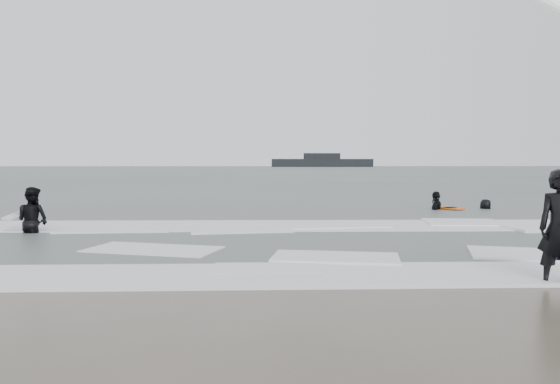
{
  "coord_description": "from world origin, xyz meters",
  "views": [
    {
      "loc": [
        -0.29,
        -9.61,
        1.96
      ],
      "look_at": [
        0.0,
        5.0,
        1.1
      ],
      "focal_mm": 35.0,
      "sensor_mm": 36.0,
      "label": 1
    }
  ],
  "objects_px": {
    "surfer_right_near": "(436,211)",
    "surfer_right_far": "(486,210)",
    "surfer_centre": "(559,286)",
    "surfer_wading": "(33,234)",
    "vessel_horizon": "(322,162)"
  },
  "relations": [
    {
      "from": "surfer_right_near",
      "to": "surfer_right_far",
      "type": "xyz_separation_m",
      "value": [
        2.0,
        0.16,
        0.0
      ]
    },
    {
      "from": "surfer_centre",
      "to": "surfer_right_far",
      "type": "distance_m",
      "value": 13.37
    },
    {
      "from": "surfer_wading",
      "to": "surfer_right_far",
      "type": "distance_m",
      "value": 16.15
    },
    {
      "from": "surfer_right_far",
      "to": "vessel_horizon",
      "type": "height_order",
      "value": "vessel_horizon"
    },
    {
      "from": "surfer_centre",
      "to": "surfer_right_far",
      "type": "relative_size",
      "value": 1.16
    },
    {
      "from": "surfer_right_near",
      "to": "vessel_horizon",
      "type": "height_order",
      "value": "vessel_horizon"
    },
    {
      "from": "surfer_centre",
      "to": "surfer_right_far",
      "type": "height_order",
      "value": "surfer_centre"
    },
    {
      "from": "surfer_centre",
      "to": "surfer_right_far",
      "type": "bearing_deg",
      "value": 84.34
    },
    {
      "from": "surfer_centre",
      "to": "vessel_horizon",
      "type": "distance_m",
      "value": 145.83
    },
    {
      "from": "surfer_centre",
      "to": "vessel_horizon",
      "type": "xyz_separation_m",
      "value": [
        10.29,
        145.46,
        1.43
      ]
    },
    {
      "from": "vessel_horizon",
      "to": "surfer_wading",
      "type": "bearing_deg",
      "value": -98.59
    },
    {
      "from": "surfer_right_near",
      "to": "vessel_horizon",
      "type": "bearing_deg",
      "value": -154.37
    },
    {
      "from": "surfer_right_near",
      "to": "vessel_horizon",
      "type": "distance_m",
      "value": 133.12
    },
    {
      "from": "surfer_centre",
      "to": "vessel_horizon",
      "type": "height_order",
      "value": "vessel_horizon"
    },
    {
      "from": "surfer_centre",
      "to": "surfer_wading",
      "type": "distance_m",
      "value": 12.38
    }
  ]
}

